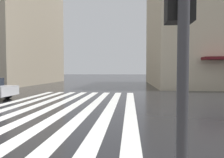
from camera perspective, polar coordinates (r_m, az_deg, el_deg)
The scene contains 3 objects.
ground_plane at distance 6.95m, azimuth -29.01°, elevation -13.29°, with size 220.00×220.00×0.00m, color black.
zebra_crossing at distance 10.28m, azimuth -14.49°, elevation -8.01°, with size 13.00×7.50×0.01m.
traffic_signal_post at distance 2.28m, azimuth 20.04°, elevation 15.95°, with size 0.44×0.30×3.08m.
Camera 1 is at (-5.50, -3.82, 1.84)m, focal length 30.09 mm.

